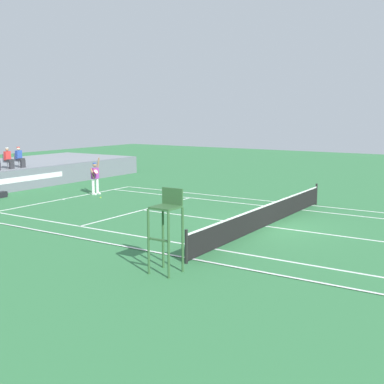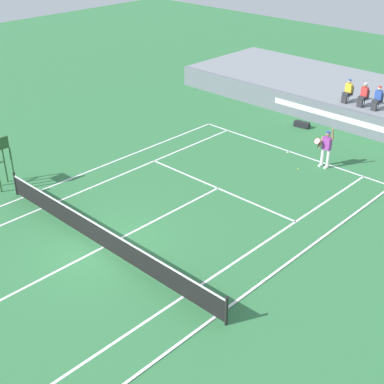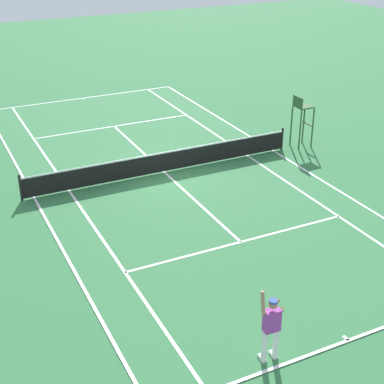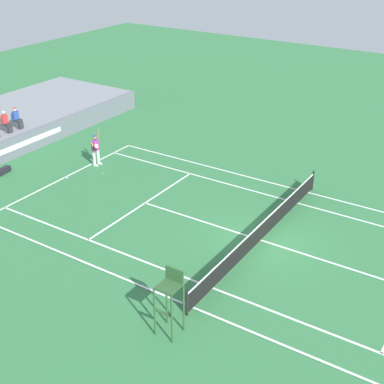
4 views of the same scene
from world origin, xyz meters
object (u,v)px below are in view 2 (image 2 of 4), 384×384
object	(u,v)px
spectator_seated_2	(377,99)
equipment_bag	(302,124)
spectator_seated_1	(363,95)
tennis_player	(326,148)
spectator_seated_0	(348,91)
tennis_ball	(298,169)
umpire_chair	(0,155)

from	to	relation	value
spectator_seated_2	equipment_bag	xyz separation A→B (m)	(-3.14, -2.17, -1.71)
spectator_seated_1	tennis_player	size ratio (longest dim) A/B	0.61
spectator_seated_0	spectator_seated_1	distance (m)	0.95
spectator_seated_0	equipment_bag	xyz separation A→B (m)	(-1.37, -2.17, -1.71)
tennis_ball	umpire_chair	bearing A→B (deg)	-128.76
spectator_seated_2	equipment_bag	distance (m)	4.19
spectator_seated_1	tennis_player	xyz separation A→B (m)	(1.32, -5.78, -0.88)
spectator_seated_1	equipment_bag	xyz separation A→B (m)	(-2.33, -2.17, -1.71)
spectator_seated_0	tennis_player	distance (m)	6.27
spectator_seated_0	tennis_player	xyz separation A→B (m)	(2.28, -5.78, -0.88)
tennis_ball	umpire_chair	world-z (taller)	umpire_chair
spectator_seated_1	tennis_player	world-z (taller)	spectator_seated_1
tennis_ball	equipment_bag	size ratio (longest dim) A/B	0.07
tennis_ball	umpire_chair	xyz separation A→B (m)	(-8.42, -10.49, 1.52)
tennis_player	umpire_chair	xyz separation A→B (m)	(-9.15, -11.55, 0.56)
spectator_seated_0	tennis_ball	xyz separation A→B (m)	(1.54, -6.84, -1.84)
spectator_seated_1	umpire_chair	size ratio (longest dim) A/B	0.52
spectator_seated_0	spectator_seated_1	bearing A→B (deg)	0.00
tennis_player	tennis_ball	bearing A→B (deg)	-124.56
spectator_seated_2	tennis_player	world-z (taller)	spectator_seated_2
spectator_seated_0	spectator_seated_2	distance (m)	1.77
umpire_chair	spectator_seated_0	bearing A→B (deg)	68.35
spectator_seated_0	equipment_bag	distance (m)	3.08
spectator_seated_2	equipment_bag	size ratio (longest dim) A/B	1.35
spectator_seated_0	umpire_chair	xyz separation A→B (m)	(-6.88, -17.33, -0.31)
tennis_player	tennis_ball	size ratio (longest dim) A/B	30.63
spectator_seated_1	umpire_chair	xyz separation A→B (m)	(-7.83, -17.33, -0.31)
tennis_player	umpire_chair	world-z (taller)	umpire_chair
spectator_seated_1	umpire_chair	bearing A→B (deg)	-114.32
umpire_chair	tennis_ball	bearing A→B (deg)	51.24
umpire_chair	equipment_bag	distance (m)	16.19
spectator_seated_0	umpire_chair	world-z (taller)	spectator_seated_0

